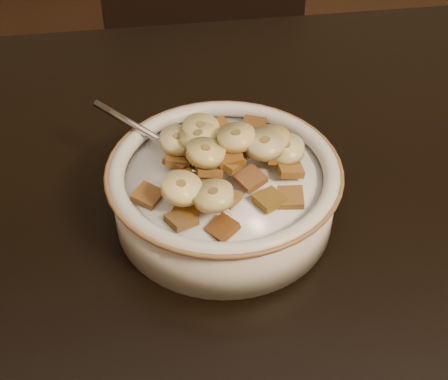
{
  "coord_description": "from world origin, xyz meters",
  "views": [
    {
      "loc": [
        -0.21,
        -0.31,
        1.14
      ],
      "look_at": [
        -0.17,
        0.08,
        0.78
      ],
      "focal_mm": 50.0,
      "sensor_mm": 36.0,
      "label": 1
    }
  ],
  "objects": [
    {
      "name": "banana_slice_4",
      "position": [
        -0.16,
        0.09,
        0.83
      ],
      "size": [
        0.04,
        0.04,
        0.01
      ],
      "primitive_type": "cylinder",
      "rotation": [
        -0.04,
        0.08,
        2.23
      ],
      "color": "#D7BB6C",
      "rests_on": "milk"
    },
    {
      "name": "banana_slice_1",
      "position": [
        -0.18,
        0.04,
        0.82
      ],
      "size": [
        0.04,
        0.04,
        0.01
      ],
      "primitive_type": "cylinder",
      "rotation": [
        -0.08,
        -0.07,
        0.32
      ],
      "color": "#DFBE71",
      "rests_on": "milk"
    },
    {
      "name": "cereal_square_16",
      "position": [
        -0.18,
        0.07,
        0.81
      ],
      "size": [
        0.02,
        0.02,
        0.01
      ],
      "primitive_type": "cube",
      "rotation": [
        0.17,
        0.14,
        1.64
      ],
      "color": "#9A5F28",
      "rests_on": "milk"
    },
    {
      "name": "cereal_square_23",
      "position": [
        -0.2,
        0.1,
        0.81
      ],
      "size": [
        0.03,
        0.03,
        0.01
      ],
      "primitive_type": "cube",
      "rotation": [
        0.14,
        0.09,
        0.94
      ],
      "color": "#95582F",
      "rests_on": "milk"
    },
    {
      "name": "cereal_square_21",
      "position": [
        -0.11,
        0.08,
        0.81
      ],
      "size": [
        0.02,
        0.02,
        0.01
      ],
      "primitive_type": "cube",
      "rotation": [
        -0.09,
        0.13,
        0.03
      ],
      "color": "brown",
      "rests_on": "milk"
    },
    {
      "name": "cereal_bowl",
      "position": [
        -0.17,
        0.08,
        0.77
      ],
      "size": [
        0.19,
        0.19,
        0.05
      ],
      "primitive_type": "cylinder",
      "color": "beige",
      "rests_on": "table"
    },
    {
      "name": "banana_slice_8",
      "position": [
        -0.14,
        0.08,
        0.83
      ],
      "size": [
        0.04,
        0.04,
        0.01
      ],
      "primitive_type": "cylinder",
      "rotation": [
        0.03,
        0.01,
        0.35
      ],
      "color": "#CDB583",
      "rests_on": "milk"
    },
    {
      "name": "banana_slice_9",
      "position": [
        -0.19,
        0.11,
        0.82
      ],
      "size": [
        0.04,
        0.04,
        0.02
      ],
      "primitive_type": "cylinder",
      "rotation": [
        -0.09,
        -0.11,
        0.75
      ],
      "color": "#F3E482",
      "rests_on": "milk"
    },
    {
      "name": "cereal_square_17",
      "position": [
        -0.16,
        0.08,
        0.82
      ],
      "size": [
        0.02,
        0.02,
        0.01
      ],
      "primitive_type": "cube",
      "rotation": [
        -0.18,
        -0.04,
        1.64
      ],
      "color": "brown",
      "rests_on": "milk"
    },
    {
      "name": "banana_slice_5",
      "position": [
        -0.2,
        0.05,
        0.82
      ],
      "size": [
        0.04,
        0.04,
        0.02
      ],
      "primitive_type": "cylinder",
      "rotation": [
        0.14,
        -0.13,
        1.95
      ],
      "color": "#FFE07E",
      "rests_on": "milk"
    },
    {
      "name": "cereal_square_28",
      "position": [
        -0.21,
        0.1,
        0.81
      ],
      "size": [
        0.02,
        0.02,
        0.01
      ],
      "primitive_type": "cube",
      "rotation": [
        0.19,
        -0.16,
        3.03
      ],
      "color": "olive",
      "rests_on": "milk"
    },
    {
      "name": "cereal_square_15",
      "position": [
        -0.21,
        0.03,
        0.8
      ],
      "size": [
        0.03,
        0.03,
        0.01
      ],
      "primitive_type": "cube",
      "rotation": [
        -0.14,
        0.11,
        0.5
      ],
      "color": "brown",
      "rests_on": "milk"
    },
    {
      "name": "milk",
      "position": [
        -0.17,
        0.08,
        0.8
      ],
      "size": [
        0.16,
        0.16,
        0.0
      ],
      "primitive_type": "cylinder",
      "color": "white",
      "rests_on": "cereal_bowl"
    },
    {
      "name": "table",
      "position": [
        0.0,
        0.0,
        0.73
      ],
      "size": [
        1.43,
        0.94,
        0.04
      ],
      "primitive_type": "cube",
      "rotation": [
        0.0,
        0.0,
        0.03
      ],
      "color": "black",
      "rests_on": "floor"
    },
    {
      "name": "cereal_square_26",
      "position": [
        -0.11,
        0.12,
        0.8
      ],
      "size": [
        0.03,
        0.03,
        0.01
      ],
      "primitive_type": "cube",
      "rotation": [
        0.14,
        0.03,
        2.63
      ],
      "color": "brown",
      "rests_on": "milk"
    },
    {
      "name": "banana_slice_6",
      "position": [
        -0.2,
        0.11,
        0.82
      ],
      "size": [
        0.04,
        0.04,
        0.02
      ],
      "primitive_type": "cylinder",
      "rotation": [
        0.08,
        -0.13,
        1.85
      ],
      "color": "beige",
      "rests_on": "milk"
    },
    {
      "name": "cereal_square_19",
      "position": [
        -0.19,
        0.11,
        0.81
      ],
      "size": [
        0.03,
        0.03,
        0.01
      ],
      "primitive_type": "cube",
      "rotation": [
        -0.06,
        -0.06,
        2.02
      ],
      "color": "brown",
      "rests_on": "milk"
    },
    {
      "name": "cereal_square_7",
      "position": [
        -0.16,
        0.09,
        0.82
      ],
      "size": [
        0.03,
        0.03,
        0.01
      ],
      "primitive_type": "cube",
      "rotation": [
        0.22,
        -0.17,
        0.78
      ],
      "color": "brown",
      "rests_on": "milk"
    },
    {
      "name": "cereal_square_5",
      "position": [
        -0.12,
        0.09,
        0.81
      ],
      "size": [
        0.02,
        0.02,
        0.01
      ],
      "primitive_type": "cube",
      "rotation": [
        0.24,
        -0.13,
        3.13
      ],
      "color": "#9C5F23",
      "rests_on": "milk"
    },
    {
      "name": "banana_slice_3",
      "position": [
        -0.12,
        0.09,
        0.81
      ],
      "size": [
        0.04,
        0.04,
        0.01
      ],
      "primitive_type": "cylinder",
      "rotation": [
        -0.11,
        -0.08,
        1.79
      ],
      "color": "#D5CC85",
      "rests_on": "milk"
    },
    {
      "name": "cereal_square_4",
      "position": [
        -0.16,
        0.07,
        0.82
      ],
      "size": [
        0.03,
        0.03,
        0.01
      ],
      "primitive_type": "cube",
      "rotation": [
        0.17,
        -0.14,
        2.36
      ],
      "color": "brown",
      "rests_on": "milk"
    },
    {
      "name": "cereal_square_13",
      "position": [
        -0.17,
        0.05,
        0.81
      ],
      "size": [
        0.03,
        0.03,
        0.01
      ],
      "primitive_type": "cube",
      "rotation": [
        0.21,
        0.1,
        2.54
      ],
      "color": "brown",
      "rests_on": "milk"
    },
    {
      "name": "cereal_square_0",
      "position": [
        -0.16,
        0.11,
        0.81
      ],
      "size": [
        0.02,
        0.02,
        0.01
      ],
      "primitive_type": "cube",
      "rotation": [
        -0.19,
        0.15,
        1.38
      ],
      "color": "brown",
      "rests_on": "milk"
    },
    {
      "name": "banana_slice_7",
      "position": [
        -0.18,
        0.12,
        0.82
      ],
      "size": [
        0.04,
        0.04,
        0.01
      ],
      "primitive_type": "cylinder",
      "rotation": [
        -0.06,
        -0.13,
        2.41
      ],
      "color": "#DDC874",
      "rests_on": "milk"
    },
    {
      "name": "cereal_square_8",
      "position": [
        -0.2,
        0.06,
        0.81
      ],
      "size": [
        0.03,
        0.03,
        0.01
      ],
      "primitive_type": "cube",
      "rotation": [
        -0.14,
        -0.17,
        1.88
      ],
      "color": "brown",
      "rests_on": "milk"
    },
    {
      "name": "cereal_square_20",
      "position": [
        -0.17,
        0.14,
        0.8
      ],
      "size": [
        0.03,
        0.03,
        0.01
      ],
      "primitive_type": "cube",
      "rotation": [
        0.04,
        -0.18,
        0.32
      ],
      "color": "brown",
      "rests_on": "milk"
    },
    {
      "name": "cereal_square_27",
      "position": [
        -0.13,
        0.14,
        0.8
      ],
      "size": [
        0.03,
        0.03,
        0.01
      ],
      "primitive_type": "cube",
      "rotation": [
        0.01,
        0.09,
        1.21
      ],
      "color": "brown",
      "rests_on": "milk"
    },
    {
      "name": "cereal_square_10",
      "position": [
        -0.18,
        0.02,
        0.8
      ],
      "size": [
        0.03,
        0.03,
        0.01
      ],
      "primitive_type": "cube",
      "rotation": [
        -0.24,
        0.18,
        2.15
      ],
      "color": "brown",
      "rests_on": "milk"
    },
    {
      "name": "cereal_square_11",
      "position": [
        -0.18,
        0.05,
        0.81
      ],
      "size": [
        0.02,
        0.02,
        0.01
      ],
      "primitive_type": "cube",
      "rotation": [
        0.24,
        -0.13,
        0.01
      ],
      "color": "olive",
      "rests_on": "milk"
    },
    {
      "name": "cereal_square_6",
      "position": [
        -0.13,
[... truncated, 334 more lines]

